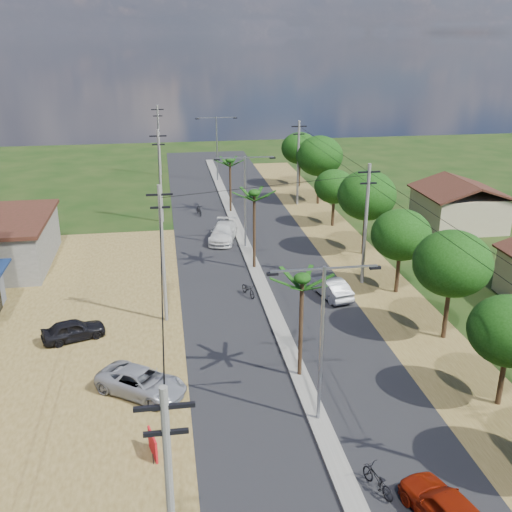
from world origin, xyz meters
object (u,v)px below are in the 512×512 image
Objects in this scene: car_silver_mid at (331,288)px; car_parked_dark at (74,330)px; moto_rider_east at (378,481)px; car_white_far at (223,233)px; car_parked_silver at (142,383)px; car_red_near at (448,511)px; roadside_sign at (153,445)px.

car_parked_dark is at bearing 0.14° from car_silver_mid.
moto_rider_east is at bearing 68.04° from car_silver_mid.
car_white_far is 24.44m from car_parked_silver.
car_red_near is at bearing 74.26° from car_silver_mid.
car_parked_silver is at bearing -60.03° from moto_rider_east.
car_parked_silver is (-6.69, -23.50, -0.08)m from car_white_far.
car_white_far is 29.09m from roadside_sign.
moto_rider_east is at bearing -36.52° from roadside_sign.
car_white_far is 2.65× the size of moto_rider_east.
car_parked_silver is 2.47× the size of moto_rider_east.
car_parked_dark is 12.47m from roadside_sign.
moto_rider_east is (-3.31, -18.82, -0.18)m from car_silver_mid.
car_silver_mid is (1.38, 21.01, -0.06)m from car_red_near.
car_parked_silver is 1.29× the size of car_parked_dark.
car_red_near is 0.85× the size of car_white_far.
car_white_far is at bearing -76.86° from car_silver_mid.
car_red_near reaches higher than roadside_sign.
car_red_near is 21.06m from car_silver_mid.
car_red_near reaches higher than car_silver_mid.
car_red_near is 1.06× the size of car_silver_mid.
car_white_far reaches higher than car_silver_mid.
car_silver_mid is at bearing 36.40° from roadside_sign.
car_parked_silver is 3.62× the size of roadside_sign.
car_red_near and car_white_far have the same top height.
car_parked_dark is (-15.71, 17.34, -0.11)m from car_red_near.
moto_rider_east is (13.78, -15.15, -0.12)m from car_parked_dark.
car_white_far is at bearing -51.45° from car_parked_dark.
car_parked_silver is at bearing 82.15° from roadside_sign.
car_silver_mid is at bearing -118.22° from moto_rider_east.
car_parked_dark is at bearing 97.97° from roadside_sign.
moto_rider_east is (-1.93, 2.20, -0.24)m from car_red_near.
car_silver_mid reaches higher than roadside_sign.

